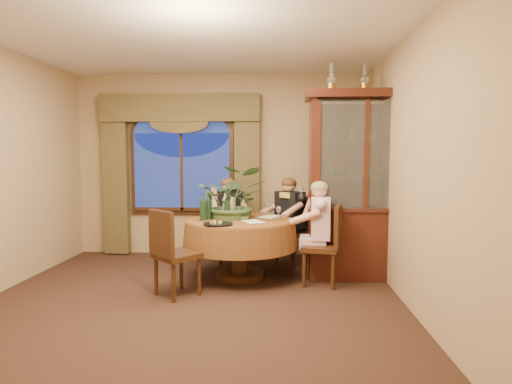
# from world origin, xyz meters

# --- Properties ---
(floor) EXTENTS (5.00, 5.00, 0.00)m
(floor) POSITION_xyz_m (0.00, 0.00, 0.00)
(floor) COLOR black
(floor) RESTS_ON ground
(wall_back) EXTENTS (4.50, 0.00, 4.50)m
(wall_back) POSITION_xyz_m (0.00, 2.50, 1.40)
(wall_back) COLOR tan
(wall_back) RESTS_ON ground
(wall_right) EXTENTS (0.00, 5.00, 5.00)m
(wall_right) POSITION_xyz_m (2.25, 0.00, 1.40)
(wall_right) COLOR tan
(wall_right) RESTS_ON ground
(ceiling) EXTENTS (5.00, 5.00, 0.00)m
(ceiling) POSITION_xyz_m (0.00, 0.00, 2.80)
(ceiling) COLOR white
(ceiling) RESTS_ON wall_back
(window) EXTENTS (1.62, 0.10, 1.32)m
(window) POSITION_xyz_m (-0.60, 2.43, 1.30)
(window) COLOR navy
(window) RESTS_ON wall_back
(arched_transom) EXTENTS (1.60, 0.06, 0.44)m
(arched_transom) POSITION_xyz_m (-0.60, 2.43, 2.08)
(arched_transom) COLOR navy
(arched_transom) RESTS_ON wall_back
(drapery_left) EXTENTS (0.38, 0.14, 2.32)m
(drapery_left) POSITION_xyz_m (-1.63, 2.38, 1.18)
(drapery_left) COLOR #4B4125
(drapery_left) RESTS_ON floor
(drapery_right) EXTENTS (0.38, 0.14, 2.32)m
(drapery_right) POSITION_xyz_m (0.43, 2.38, 1.18)
(drapery_right) COLOR #4B4125
(drapery_right) RESTS_ON floor
(swag_valance) EXTENTS (2.45, 0.16, 0.42)m
(swag_valance) POSITION_xyz_m (-0.60, 2.35, 2.28)
(swag_valance) COLOR #4B4125
(swag_valance) RESTS_ON wall_back
(dining_table) EXTENTS (1.67, 1.67, 0.75)m
(dining_table) POSITION_xyz_m (0.43, 1.17, 0.38)
(dining_table) COLOR maroon
(dining_table) RESTS_ON floor
(china_cabinet) EXTENTS (1.45, 0.57, 2.35)m
(china_cabinet) POSITION_xyz_m (1.97, 1.30, 1.18)
(china_cabinet) COLOR #33120C
(china_cabinet) RESTS_ON floor
(oil_lamp_left) EXTENTS (0.11, 0.11, 0.34)m
(oil_lamp_left) POSITION_xyz_m (1.56, 1.30, 2.52)
(oil_lamp_left) COLOR #A5722D
(oil_lamp_left) RESTS_ON china_cabinet
(oil_lamp_center) EXTENTS (0.11, 0.11, 0.34)m
(oil_lamp_center) POSITION_xyz_m (1.97, 1.30, 2.52)
(oil_lamp_center) COLOR #A5722D
(oil_lamp_center) RESTS_ON china_cabinet
(oil_lamp_right) EXTENTS (0.11, 0.11, 0.34)m
(oil_lamp_right) POSITION_xyz_m (2.38, 1.30, 2.52)
(oil_lamp_right) COLOR #A5722D
(oil_lamp_right) RESTS_ON china_cabinet
(chair_right) EXTENTS (0.50, 0.50, 0.96)m
(chair_right) POSITION_xyz_m (1.42, 0.94, 0.48)
(chair_right) COLOR black
(chair_right) RESTS_ON floor
(chair_back_right) EXTENTS (0.59, 0.59, 0.96)m
(chair_back_right) POSITION_xyz_m (1.13, 1.95, 0.48)
(chair_back_right) COLOR black
(chair_back_right) RESTS_ON floor
(chair_back) EXTENTS (0.51, 0.51, 0.96)m
(chair_back) POSITION_xyz_m (0.20, 2.06, 0.48)
(chair_back) COLOR black
(chair_back) RESTS_ON floor
(chair_front_left) EXTENTS (0.59, 0.59, 0.96)m
(chair_front_left) POSITION_xyz_m (-0.20, 0.45, 0.48)
(chair_front_left) COLOR black
(chair_front_left) RESTS_ON floor
(person_pink) EXTENTS (0.44, 0.48, 1.25)m
(person_pink) POSITION_xyz_m (1.43, 1.09, 0.63)
(person_pink) COLOR #F3C4D1
(person_pink) RESTS_ON floor
(person_back) EXTENTS (0.54, 0.51, 1.23)m
(person_back) POSITION_xyz_m (0.16, 2.11, 0.62)
(person_back) COLOR black
(person_back) RESTS_ON floor
(person_scarf) EXTENTS (0.61, 0.61, 1.25)m
(person_scarf) POSITION_xyz_m (1.07, 1.85, 0.63)
(person_scarf) COLOR black
(person_scarf) RESTS_ON floor
(stoneware_vase) EXTENTS (0.14, 0.14, 0.27)m
(stoneware_vase) POSITION_xyz_m (0.29, 1.31, 0.88)
(stoneware_vase) COLOR tan
(stoneware_vase) RESTS_ON dining_table
(centerpiece_plant) EXTENTS (0.86, 0.95, 0.74)m
(centerpiece_plant) POSITION_xyz_m (0.33, 1.33, 1.32)
(centerpiece_plant) COLOR #3B5B36
(centerpiece_plant) RESTS_ON dining_table
(olive_bowl) EXTENTS (0.14, 0.14, 0.05)m
(olive_bowl) POSITION_xyz_m (0.47, 1.14, 0.77)
(olive_bowl) COLOR #4C592E
(olive_bowl) RESTS_ON dining_table
(cheese_platter) EXTENTS (0.35, 0.35, 0.02)m
(cheese_platter) POSITION_xyz_m (0.22, 0.72, 0.76)
(cheese_platter) COLOR black
(cheese_platter) RESTS_ON dining_table
(wine_bottle_0) EXTENTS (0.07, 0.07, 0.33)m
(wine_bottle_0) POSITION_xyz_m (0.03, 1.16, 0.92)
(wine_bottle_0) COLOR black
(wine_bottle_0) RESTS_ON dining_table
(wine_bottle_1) EXTENTS (0.07, 0.07, 0.33)m
(wine_bottle_1) POSITION_xyz_m (0.27, 1.12, 0.92)
(wine_bottle_1) COLOR black
(wine_bottle_1) RESTS_ON dining_table
(wine_bottle_2) EXTENTS (0.07, 0.07, 0.33)m
(wine_bottle_2) POSITION_xyz_m (0.02, 1.24, 0.92)
(wine_bottle_2) COLOR tan
(wine_bottle_2) RESTS_ON dining_table
(wine_bottle_3) EXTENTS (0.07, 0.07, 0.33)m
(wine_bottle_3) POSITION_xyz_m (0.24, 1.22, 0.92)
(wine_bottle_3) COLOR tan
(wine_bottle_3) RESTS_ON dining_table
(wine_bottle_4) EXTENTS (0.07, 0.07, 0.33)m
(wine_bottle_4) POSITION_xyz_m (-0.03, 1.07, 0.92)
(wine_bottle_4) COLOR black
(wine_bottle_4) RESTS_ON dining_table
(tasting_paper_0) EXTENTS (0.32, 0.36, 0.00)m
(tasting_paper_0) POSITION_xyz_m (0.60, 0.99, 0.75)
(tasting_paper_0) COLOR white
(tasting_paper_0) RESTS_ON dining_table
(tasting_paper_1) EXTENTS (0.32, 0.36, 0.00)m
(tasting_paper_1) POSITION_xyz_m (0.80, 1.42, 0.75)
(tasting_paper_1) COLOR white
(tasting_paper_1) RESTS_ON dining_table
(wine_glass_person_pink) EXTENTS (0.07, 0.07, 0.18)m
(wine_glass_person_pink) POSITION_xyz_m (0.92, 1.13, 0.84)
(wine_glass_person_pink) COLOR silver
(wine_glass_person_pink) RESTS_ON dining_table
(wine_glass_person_back) EXTENTS (0.07, 0.07, 0.18)m
(wine_glass_person_back) POSITION_xyz_m (0.30, 1.64, 0.84)
(wine_glass_person_back) COLOR silver
(wine_glass_person_back) RESTS_ON dining_table
(wine_glass_person_scarf) EXTENTS (0.07, 0.07, 0.18)m
(wine_glass_person_scarf) POSITION_xyz_m (0.77, 1.52, 0.84)
(wine_glass_person_scarf) COLOR silver
(wine_glass_person_scarf) RESTS_ON dining_table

